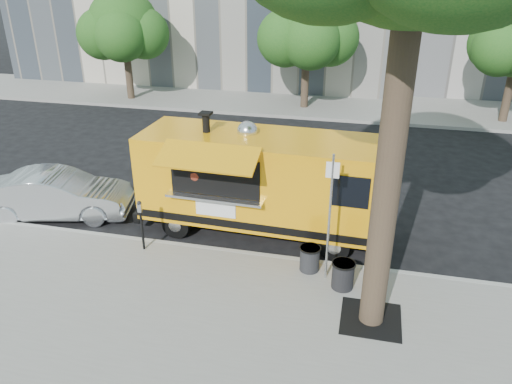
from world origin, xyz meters
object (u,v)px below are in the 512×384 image
Objects in this scene: far_tree_a at (124,25)px; far_tree_b at (307,28)px; sedan at (57,195)px; trash_bin_right at (343,274)px; parking_meter at (141,220)px; trash_bin_left at (310,258)px; food_truck at (258,181)px; sign_post at (330,211)px.

far_tree_a is 9.01m from far_tree_b.
sedan is 6.52× the size of trash_bin_right.
parking_meter reaches higher than trash_bin_left.
far_tree_b reaches higher than far_tree_a.
trash_bin_left is (4.15, 0.03, -0.51)m from parking_meter.
far_tree_a is at bearing 3.71° from sedan.
food_truck is at bearing -99.01° from sedan.
trash_bin_right is (4.95, -0.48, -0.50)m from parking_meter.
sedan is (-5.74, -0.44, -0.83)m from food_truck.
far_tree_b is 12.49m from food_truck.
far_tree_b reaches higher than sedan.
trash_bin_left is 0.95m from trash_bin_right.
far_tree_b reaches higher than trash_bin_left.
parking_meter reaches higher than trash_bin_right.
sedan reaches higher than trash_bin_right.
sedan is at bearing 169.88° from trash_bin_left.
parking_meter is at bearing 177.48° from sign_post.
parking_meter is 4.18m from trash_bin_left.
sign_post is at bearing -50.17° from far_tree_a.
food_truck is at bearing 35.36° from parking_meter.
far_tree_a is 13.24m from sedan.
far_tree_a is at bearing 129.83° from sign_post.
sign_post reaches higher than trash_bin_right.
food_truck is 3.48m from trash_bin_right.
trash_bin_right is at bearing -5.56° from parking_meter.
far_tree_a is at bearing 129.32° from trash_bin_left.
parking_meter is 5.00m from trash_bin_right.
far_tree_a reaches higher than trash_bin_right.
sign_post is 5.02× the size of trash_bin_left.
far_tree_b is 0.84× the size of food_truck.
sign_post is 1.46m from trash_bin_left.
trash_bin_right is at bearing -32.84° from trash_bin_left.
parking_meter is 3.51m from sedan.
far_tree_a reaches higher than parking_meter.
parking_meter is 2.24× the size of trash_bin_left.
far_tree_b is at bearing -35.72° from sedan.
trash_bin_right is at bearing -35.15° from sign_post.
far_tree_b is at bearing 81.90° from parking_meter.
trash_bin_left is at bearing 147.16° from trash_bin_right.
parking_meter is (-2.00, -14.05, -2.85)m from far_tree_b.
sign_post is (11.55, -13.85, -1.93)m from far_tree_a.
food_truck is at bearing 135.62° from sign_post.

